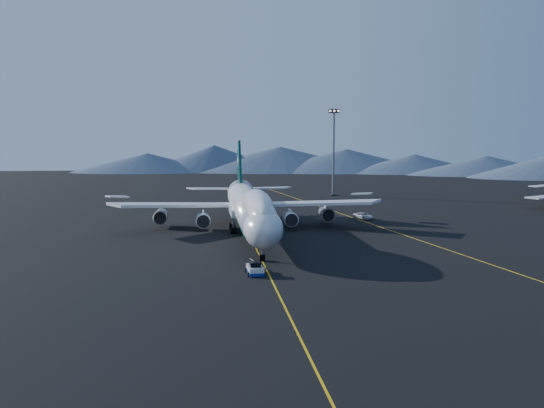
{
  "coord_description": "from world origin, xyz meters",
  "views": [
    {
      "loc": [
        -9.74,
        -123.92,
        20.41
      ],
      "look_at": [
        5.17,
        3.87,
        6.0
      ],
      "focal_mm": 40.0,
      "sensor_mm": 36.0,
      "label": 1
    }
  ],
  "objects": [
    {
      "name": "service_van",
      "position": [
        30.0,
        21.31,
        0.79
      ],
      "size": [
        4.87,
        6.28,
        1.58
      ],
      "primitive_type": "imported",
      "rotation": [
        0.0,
        0.0,
        0.46
      ],
      "color": "silver",
      "rests_on": "ground"
    },
    {
      "name": "pushback_tug",
      "position": [
        -2.02,
        -35.93,
        0.61
      ],
      "size": [
        2.8,
        4.6,
        1.94
      ],
      "rotation": [
        0.0,
        0.0,
        0.06
      ],
      "color": "silver",
      "rests_on": "ground"
    },
    {
      "name": "taxiway_line_main",
      "position": [
        0.0,
        0.0,
        0.01
      ],
      "size": [
        0.25,
        220.0,
        0.01
      ],
      "primitive_type": "cube",
      "color": "#E9B00D",
      "rests_on": "ground"
    },
    {
      "name": "ground",
      "position": [
        0.0,
        0.0,
        0.0
      ],
      "size": [
        500.0,
        500.0,
        0.0
      ],
      "primitive_type": "plane",
      "color": "black",
      "rests_on": "ground"
    },
    {
      "name": "floodlight_mast",
      "position": [
        35.43,
        80.81,
        15.04
      ],
      "size": [
        3.67,
        2.75,
        29.69
      ],
      "rotation": [
        0.0,
        0.0,
        -0.34
      ],
      "color": "black",
      "rests_on": "ground"
    },
    {
      "name": "taxiway_line_side",
      "position": [
        30.0,
        10.0,
        0.01
      ],
      "size": [
        28.08,
        198.09,
        0.01
      ],
      "primitive_type": "cube",
      "rotation": [
        0.0,
        0.0,
        0.14
      ],
      "color": "#E9B00D",
      "rests_on": "ground"
    },
    {
      "name": "boeing_747",
      "position": [
        0.0,
        0.03,
        5.81
      ],
      "size": [
        59.62,
        72.43,
        19.37
      ],
      "color": "silver",
      "rests_on": "ground"
    }
  ]
}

